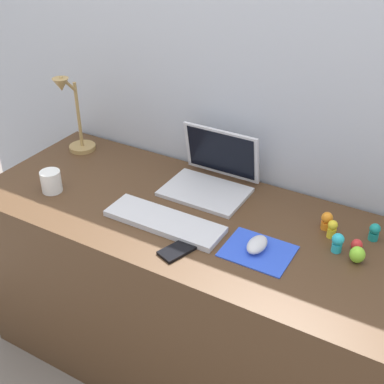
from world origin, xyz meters
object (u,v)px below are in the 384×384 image
toy_figurine_cyan (338,242)px  toy_figurine_yellow (332,229)px  mouse (257,245)px  cell_phone (179,249)px  laptop (212,174)px  keyboard (164,221)px  toy_figurine_teal (374,232)px  desk_lamp (73,117)px  coffee_mug (51,181)px  toy_figurine_orange (327,220)px  toy_figurine_red (357,245)px  toy_figurine_lime (357,255)px

toy_figurine_cyan → toy_figurine_yellow: 0.07m
mouse → cell_phone: mouse is taller
cell_phone → laptop: bearing=122.5°
keyboard → cell_phone: (0.12, -0.10, -0.01)m
toy_figurine_cyan → cell_phone: bearing=-150.2°
toy_figurine_teal → toy_figurine_yellow: (-0.12, -0.05, 0.00)m
desk_lamp → toy_figurine_cyan: desk_lamp is taller
coffee_mug → toy_figurine_orange: size_ratio=1.33×
keyboard → toy_figurine_teal: (0.62, 0.26, 0.02)m
toy_figurine_teal → toy_figurine_orange: (-0.15, -0.02, 0.00)m
laptop → coffee_mug: size_ratio=3.69×
cell_phone → desk_lamp: desk_lamp is taller
toy_figurine_cyan → toy_figurine_yellow: toy_figurine_cyan is taller
laptop → toy_figurine_yellow: size_ratio=4.82×
mouse → toy_figurine_red: toy_figurine_red is taller
keyboard → toy_figurine_lime: (0.60, 0.12, 0.02)m
laptop → toy_figurine_orange: bearing=-5.8°
coffee_mug → toy_figurine_red: 1.08m
laptop → toy_figurine_teal: laptop is taller
mouse → toy_figurine_red: size_ratio=2.44×
toy_figurine_orange → toy_figurine_yellow: toy_figurine_yellow is taller
laptop → keyboard: size_ratio=0.73×
keyboard → toy_figurine_yellow: size_ratio=6.59×
keyboard → mouse: bearing=4.5°
laptop → toy_figurine_yellow: 0.48m
keyboard → toy_figurine_cyan: bearing=14.9°
toy_figurine_lime → toy_figurine_red: toy_figurine_lime is taller
laptop → coffee_mug: laptop is taller
cell_phone → toy_figurine_cyan: size_ratio=1.99×
keyboard → mouse: 0.32m
toy_figurine_teal → toy_figurine_cyan: toy_figurine_cyan is taller
coffee_mug → toy_figurine_orange: 0.98m
desk_lamp → toy_figurine_lime: size_ratio=6.60×
coffee_mug → toy_figurine_red: (1.06, 0.21, -0.02)m
toy_figurine_yellow → cell_phone: bearing=-141.6°
toy_figurine_yellow → toy_figurine_red: 0.09m
toy_figurine_lime → toy_figurine_yellow: toy_figurine_yellow is taller
keyboard → toy_figurine_cyan: size_ratio=6.36×
mouse → toy_figurine_yellow: bearing=45.5°
toy_figurine_orange → toy_figurine_red: bearing=-29.4°
toy_figurine_teal → laptop: bearing=177.2°
cell_phone → toy_figurine_orange: (0.36, 0.34, 0.03)m
toy_figurine_yellow → keyboard: bearing=-157.6°
toy_figurine_teal → toy_figurine_lime: bearing=-97.3°
keyboard → toy_figurine_lime: bearing=11.6°
toy_figurine_cyan → toy_figurine_teal: bearing=54.4°
mouse → coffee_mug: (-0.79, -0.06, 0.02)m
desk_lamp → toy_figurine_yellow: size_ratio=5.49×
mouse → toy_figurine_lime: 0.30m
toy_figurine_lime → toy_figurine_red: (-0.01, 0.05, -0.01)m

